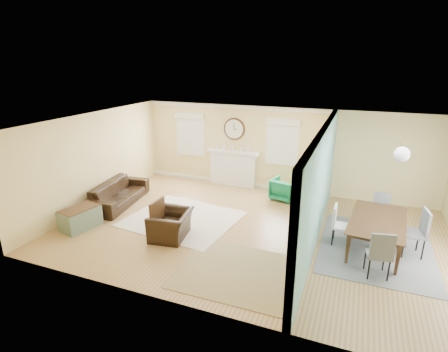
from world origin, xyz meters
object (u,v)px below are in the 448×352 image
at_px(credenza, 308,205).
at_px(dining_table, 378,235).
at_px(eames_chair, 171,225).
at_px(green_chair, 284,189).
at_px(sofa, 119,193).

height_order(credenza, dining_table, credenza).
xyz_separation_m(eames_chair, credenza, (2.78, 2.15, 0.08)).
bearing_deg(dining_table, eames_chair, 110.34).
relative_size(eames_chair, green_chair, 1.41).
bearing_deg(sofa, eames_chair, -124.66).
height_order(sofa, green_chair, sofa).
xyz_separation_m(eames_chair, green_chair, (1.93, 3.26, -0.00)).
bearing_deg(eames_chair, green_chair, 140.32).
height_order(green_chair, credenza, credenza).
bearing_deg(dining_table, sofa, 95.27).
xyz_separation_m(eames_chair, dining_table, (4.42, 1.17, 0.03)).
xyz_separation_m(green_chair, dining_table, (2.49, -2.09, 0.03)).
bearing_deg(sofa, green_chair, -72.48).
height_order(eames_chair, dining_table, dining_table).
relative_size(sofa, green_chair, 3.18).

